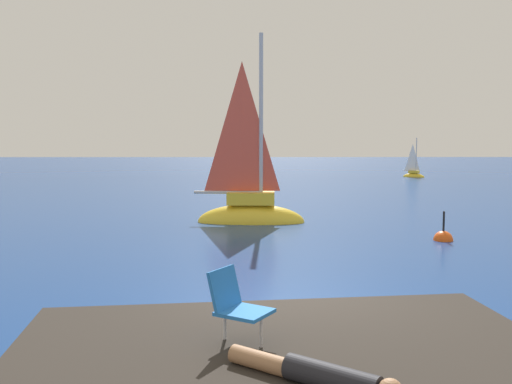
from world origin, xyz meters
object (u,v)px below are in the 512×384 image
(beach_chair, at_px, (236,302))
(sailboat_far, at_px, (414,175))
(sailboat_near, at_px, (250,211))
(person_sunbather, at_px, (318,375))
(marker_buoy, at_px, (443,240))

(beach_chair, bearing_deg, sailboat_far, 102.60)
(sailboat_near, bearing_deg, person_sunbather, -85.12)
(person_sunbather, bearing_deg, sailboat_far, -70.70)
(person_sunbather, relative_size, beach_chair, 1.87)
(beach_chair, relative_size, marker_buoy, 0.71)
(sailboat_near, distance_m, sailboat_far, 26.18)
(sailboat_near, height_order, marker_buoy, sailboat_near)
(beach_chair, bearing_deg, marker_buoy, 91.82)
(sailboat_near, distance_m, marker_buoy, 6.65)
(sailboat_near, relative_size, beach_chair, 8.99)
(marker_buoy, bearing_deg, person_sunbather, -113.83)
(sailboat_far, xyz_separation_m, marker_buoy, (-6.78, -26.63, -0.17))
(sailboat_far, xyz_separation_m, beach_chair, (-12.52, -36.73, 1.00))
(sailboat_near, bearing_deg, sailboat_far, 64.17)
(person_sunbather, relative_size, marker_buoy, 1.32)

